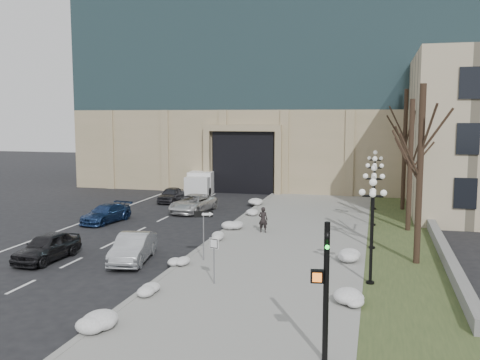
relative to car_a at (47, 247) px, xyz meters
The scene contains 32 objects.
ground 10.06m from the car_a, 37.53° to the right, with size 160.00×160.00×0.00m, color black.
sidewalk 13.93m from the car_a, 34.54° to the left, with size 9.00×40.00×0.12m, color gray.
curb 10.54m from the car_a, 48.58° to the left, with size 0.30×40.00×0.14m, color gray.
grass_strip 19.63m from the car_a, 23.71° to the left, with size 4.00×40.00×0.10m, color #324221.
stone_wall 22.28m from the car_a, 26.35° to the left, with size 0.50×30.00×0.70m, color gray.
office_tower 41.90m from the car_a, 80.97° to the left, with size 40.00×24.70×36.00m.
car_a is the anchor object (origin of this frame).
car_b 4.50m from the car_a, 11.08° to the left, with size 1.53×4.40×1.45m, color #B0B4B9.
car_c 9.93m from the car_a, 101.15° to the left, with size 1.77×4.35×1.26m, color navy.
car_d 15.36m from the car_a, 80.00° to the left, with size 2.26×4.90×1.36m, color silver.
car_e 19.24m from the car_a, 92.43° to the left, with size 1.53×3.80×1.30m, color #2F2F34.
pedestrian 13.00m from the car_a, 42.78° to the left, with size 0.59×0.39×1.63m, color black.
box_truck 25.86m from the car_a, 90.16° to the left, with size 2.94×6.79×2.09m.
one_way_sign 8.43m from the car_a, 11.72° to the left, with size 0.99×0.44×2.66m.
keep_sign 9.85m from the car_a, 11.29° to the right, with size 0.45×0.18×2.16m.
traffic_signal 17.16m from the car_a, 28.66° to the right, with size 0.75×1.00×4.37m.
snow_clump_a 10.85m from the car_a, 46.58° to the right, with size 1.10×1.60×0.36m, color white.
snow_clump_b 8.39m from the car_a, 27.54° to the right, with size 1.10×1.60×0.36m, color white.
snow_clump_c 7.22m from the car_a, ahead, with size 1.10×1.60×0.36m, color white.
snow_clump_d 9.49m from the car_a, 38.17° to the left, with size 1.10×1.60×0.36m, color white.
snow_clump_e 11.97m from the car_a, 52.17° to the left, with size 1.10×1.60×0.36m, color white.
snow_clump_f 16.08m from the car_a, 62.33° to the left, with size 1.10×1.60×0.36m, color white.
snow_clump_g 20.11m from the car_a, 69.39° to the left, with size 1.10×1.60×0.36m, color white.
snow_clump_h 15.93m from the car_a, 10.68° to the right, with size 1.10×1.60×0.36m, color white.
snow_clump_i 15.88m from the car_a, 11.80° to the left, with size 1.10×1.60×0.36m, color white.
lamppost_a 16.43m from the car_a, ahead, with size 1.18×1.18×4.76m.
lamppost_b 17.63m from the car_a, 21.45° to the left, with size 1.18×1.18×4.76m.
lamppost_c 20.88m from the car_a, 38.40° to the left, with size 1.18×1.18×4.76m.
lamppost_d 25.41m from the car_a, 50.01° to the left, with size 1.18×1.18×4.76m.
tree_near 19.54m from the car_a, 11.89° to the left, with size 3.20×3.20×9.00m.
tree_mid 22.47m from the car_a, 32.78° to the left, with size 3.20×3.20×8.50m.
tree_far 27.67m from the car_a, 47.13° to the left, with size 3.20×3.20×9.50m.
Camera 1 is at (8.42, -17.53, 7.44)m, focal length 40.00 mm.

